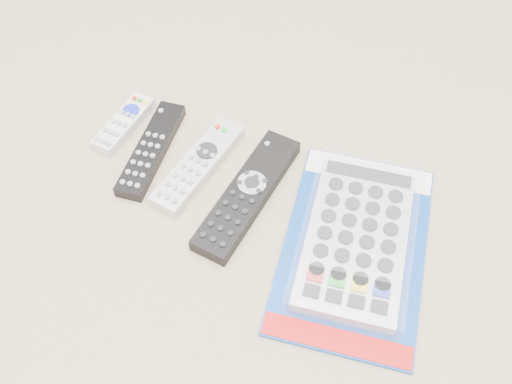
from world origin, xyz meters
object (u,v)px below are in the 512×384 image
at_px(remote_small_grey, 124,123).
at_px(remote_silver_dvd, 198,165).
at_px(jumbo_remote_packaged, 356,238).
at_px(remote_large_black, 248,194).
at_px(remote_slim_black, 151,150).

bearing_deg(remote_small_grey, remote_silver_dvd, -7.62).
distance_m(remote_small_grey, jumbo_remote_packaged, 0.45).
bearing_deg(jumbo_remote_packaged, remote_silver_dvd, 163.87).
relative_size(remote_silver_dvd, remote_large_black, 0.82).
relative_size(remote_slim_black, remote_large_black, 0.81).
bearing_deg(remote_small_grey, jumbo_remote_packaged, -5.30).
xyz_separation_m(remote_large_black, jumbo_remote_packaged, (0.18, -0.02, 0.01)).
bearing_deg(remote_large_black, remote_silver_dvd, 172.13).
distance_m(remote_small_grey, remote_silver_dvd, 0.16).
distance_m(remote_silver_dvd, remote_large_black, 0.10).
bearing_deg(remote_silver_dvd, jumbo_remote_packaged, 0.15).
bearing_deg(remote_large_black, jumbo_remote_packaged, 0.56).
bearing_deg(remote_small_grey, remote_slim_black, -20.67).
height_order(remote_large_black, jumbo_remote_packaged, jumbo_remote_packaged).
xyz_separation_m(remote_slim_black, remote_large_black, (0.19, -0.02, 0.00)).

